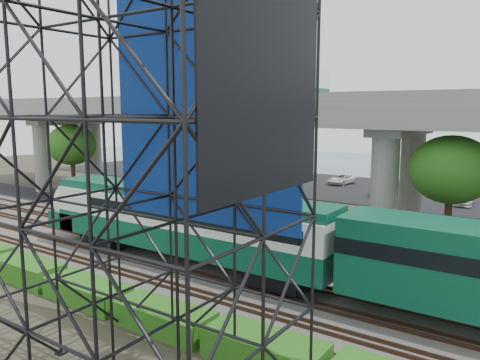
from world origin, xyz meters
The scene contains 13 objects.
ground centered at (0.00, 0.00, 0.00)m, with size 140.00×140.00×0.00m, color #474233.
ballast_bed centered at (0.00, 2.00, 0.10)m, with size 90.00×12.00×0.20m, color slate.
service_road centered at (0.00, 10.50, 0.04)m, with size 90.00×5.00×0.08m, color black.
parking_lot centered at (0.00, 34.00, 0.04)m, with size 90.00×18.00×0.08m, color black.
harbor_water centered at (0.00, 56.00, 0.01)m, with size 140.00×40.00×0.03m, color #456471.
rail_tracks centered at (0.00, 2.00, 0.28)m, with size 90.00×9.52×0.16m.
commuter_train centered at (3.71, 2.00, 2.88)m, with size 29.30×3.06×4.30m.
overpass centered at (-0.15, 16.00, 8.21)m, with size 80.00×12.00×12.40m.
scaffold_tower centered at (8.68, -7.98, 7.47)m, with size 9.36×6.36×15.00m.
hedge_strip centered at (1.01, -4.30, 0.56)m, with size 34.60×1.80×1.20m.
trees centered at (-4.67, 16.17, 5.57)m, with size 40.94×16.94×7.69m.
suv centered at (-18.80, 10.04, 0.79)m, with size 2.35×5.10×1.42m, color black.
parked_cars centered at (0.69, 33.53, 0.68)m, with size 39.04×9.51×1.29m.
Camera 1 is at (19.17, -17.94, 9.26)m, focal length 35.00 mm.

